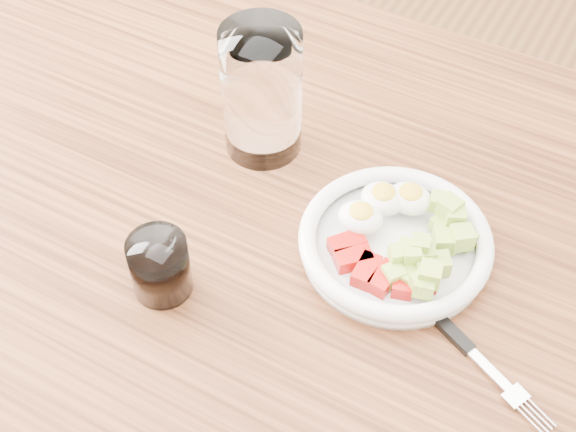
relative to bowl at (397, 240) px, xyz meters
name	(u,v)px	position (x,y,z in m)	size (l,w,h in m)	color
dining_table	(291,293)	(-0.11, -0.04, -0.12)	(1.50, 0.90, 0.77)	brown
bowl	(397,240)	(0.00, 0.00, 0.00)	(0.21, 0.21, 0.06)	white
fork	(456,337)	(0.10, -0.07, -0.02)	(0.19, 0.10, 0.01)	black
water_glass	(262,92)	(-0.21, 0.08, 0.06)	(0.09, 0.09, 0.17)	white
coffee_glass	(160,267)	(-0.20, -0.16, 0.02)	(0.06, 0.06, 0.07)	white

